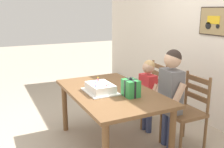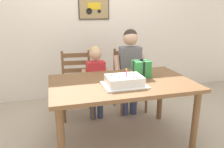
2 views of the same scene
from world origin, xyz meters
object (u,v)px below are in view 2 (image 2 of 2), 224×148
object	(u,v)px
dining_table	(122,89)
chair_left	(77,84)
gift_box_red_large	(141,69)
chair_right	(129,79)
birthday_cake	(124,81)
child_younger	(96,76)
child_older	(130,64)

from	to	relation	value
dining_table	chair_left	size ratio (longest dim) A/B	1.67
gift_box_red_large	chair_right	size ratio (longest dim) A/B	0.25
gift_box_red_large	chair_right	distance (m)	0.82
birthday_cake	child_younger	world-z (taller)	child_younger
child_younger	child_older	bearing A→B (deg)	-0.06
chair_right	child_younger	world-z (taller)	child_younger
birthday_cake	child_younger	xyz separation A→B (m)	(-0.14, 0.77, -0.16)
child_older	child_younger	xyz separation A→B (m)	(-0.48, 0.00, -0.13)
child_younger	dining_table	bearing A→B (deg)	-75.95
dining_table	child_older	world-z (taller)	child_older
chair_left	child_older	size ratio (longest dim) A/B	0.74
birthday_cake	child_older	bearing A→B (deg)	65.98
birthday_cake	chair_right	size ratio (longest dim) A/B	0.48
dining_table	birthday_cake	bearing A→B (deg)	-97.36
dining_table	chair_right	size ratio (longest dim) A/B	1.67
dining_table	chair_right	xyz separation A→B (m)	(0.40, 0.84, -0.18)
dining_table	child_older	size ratio (longest dim) A/B	1.24
chair_left	dining_table	bearing A→B (deg)	-65.03
birthday_cake	chair_right	distance (m)	1.11
gift_box_red_large	child_younger	xyz separation A→B (m)	(-0.43, 0.52, -0.21)
birthday_cake	chair_left	xyz separation A→B (m)	(-0.38, 0.98, -0.31)
chair_left	chair_right	world-z (taller)	same
chair_right	child_older	bearing A→B (deg)	-108.90
child_older	birthday_cake	bearing A→B (deg)	-114.02
chair_right	child_older	size ratio (longest dim) A/B	0.74
birthday_cake	chair_right	world-z (taller)	birthday_cake
chair_right	child_younger	distance (m)	0.61
dining_table	child_younger	world-z (taller)	child_younger
child_younger	birthday_cake	bearing A→B (deg)	-79.54
gift_box_red_large	chair_left	size ratio (longest dim) A/B	0.25
chair_left	chair_right	distance (m)	0.79
chair_left	child_older	xyz separation A→B (m)	(0.72, -0.21, 0.28)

